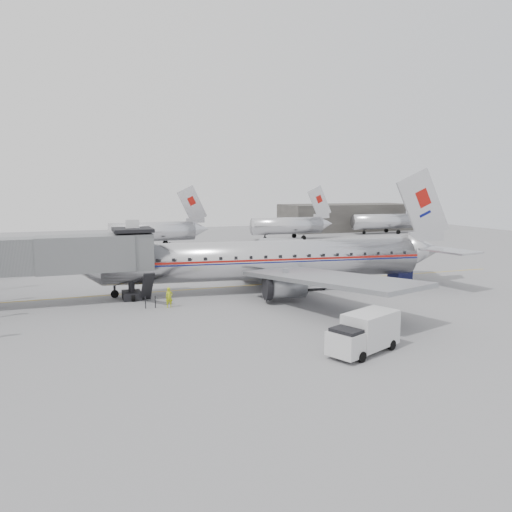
{
  "coord_description": "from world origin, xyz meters",
  "views": [
    {
      "loc": [
        -13.57,
        -41.33,
        10.01
      ],
      "look_at": [
        2.9,
        4.62,
        3.2
      ],
      "focal_mm": 35.0,
      "sensor_mm": 36.0,
      "label": 1
    }
  ],
  "objects_px": {
    "baggage_cart_white": "(314,280)",
    "baggage_cart_navy": "(400,274)",
    "ramp_worker": "(169,297)",
    "airliner": "(273,260)",
    "service_van": "(364,332)"
  },
  "relations": [
    {
      "from": "baggage_cart_white",
      "to": "baggage_cart_navy",
      "type": "bearing_deg",
      "value": 7.73
    },
    {
      "from": "baggage_cart_navy",
      "to": "ramp_worker",
      "type": "xyz_separation_m",
      "value": [
        -24.68,
        -2.62,
        -0.07
      ]
    },
    {
      "from": "service_van",
      "to": "baggage_cart_navy",
      "type": "xyz_separation_m",
      "value": [
        15.54,
        18.03,
        -0.34
      ]
    },
    {
      "from": "baggage_cart_white",
      "to": "service_van",
      "type": "bearing_deg",
      "value": -99.34
    },
    {
      "from": "ramp_worker",
      "to": "baggage_cart_white",
      "type": "bearing_deg",
      "value": 3.58
    },
    {
      "from": "service_van",
      "to": "baggage_cart_white",
      "type": "relative_size",
      "value": 2.33
    },
    {
      "from": "baggage_cart_navy",
      "to": "baggage_cart_white",
      "type": "bearing_deg",
      "value": 169.59
    },
    {
      "from": "airliner",
      "to": "service_van",
      "type": "relative_size",
      "value": 6.93
    },
    {
      "from": "baggage_cart_navy",
      "to": "airliner",
      "type": "bearing_deg",
      "value": 165.86
    },
    {
      "from": "airliner",
      "to": "baggage_cart_white",
      "type": "xyz_separation_m",
      "value": [
        3.98,
        -0.91,
        -2.11
      ]
    },
    {
      "from": "baggage_cart_navy",
      "to": "baggage_cart_white",
      "type": "xyz_separation_m",
      "value": [
        -10.01,
        -0.0,
        -0.03
      ]
    },
    {
      "from": "airliner",
      "to": "baggage_cart_white",
      "type": "height_order",
      "value": "airliner"
    },
    {
      "from": "airliner",
      "to": "baggage_cart_navy",
      "type": "bearing_deg",
      "value": 3.15
    },
    {
      "from": "airliner",
      "to": "ramp_worker",
      "type": "distance_m",
      "value": 11.47
    },
    {
      "from": "service_van",
      "to": "baggage_cart_white",
      "type": "distance_m",
      "value": 18.86
    }
  ]
}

